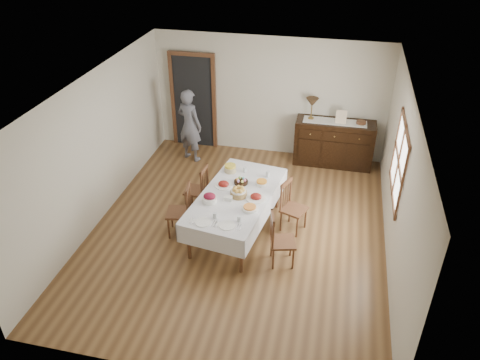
% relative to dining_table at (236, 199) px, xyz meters
% --- Properties ---
extents(ground, '(6.00, 6.00, 0.00)m').
position_rel_dining_table_xyz_m(ground, '(0.03, 0.06, -0.67)').
color(ground, brown).
extents(room_shell, '(5.02, 6.02, 2.65)m').
position_rel_dining_table_xyz_m(room_shell, '(-0.12, 0.48, 0.97)').
color(room_shell, white).
rests_on(room_shell, ground).
extents(dining_table, '(1.44, 2.36, 0.76)m').
position_rel_dining_table_xyz_m(dining_table, '(0.00, 0.00, 0.00)').
color(dining_table, silver).
rests_on(dining_table, ground).
extents(chair_left_near, '(0.47, 0.47, 0.96)m').
position_rel_dining_table_xyz_m(chair_left_near, '(-0.89, -0.26, -0.18)').
color(chair_left_near, '#56331E').
rests_on(chair_left_near, ground).
extents(chair_left_far, '(0.40, 0.40, 0.91)m').
position_rel_dining_table_xyz_m(chair_left_far, '(-0.82, 0.47, -0.21)').
color(chair_left_far, '#56331E').
rests_on(chair_left_far, ground).
extents(chair_right_near, '(0.46, 0.46, 0.92)m').
position_rel_dining_table_xyz_m(chair_right_near, '(0.84, -0.65, -0.21)').
color(chair_right_near, '#56331E').
rests_on(chair_right_near, ground).
extents(chair_right_far, '(0.50, 0.50, 0.93)m').
position_rel_dining_table_xyz_m(chair_right_far, '(0.91, 0.28, -0.20)').
color(chair_right_far, '#56331E').
rests_on(chair_right_far, ground).
extents(sideboard, '(1.65, 0.59, 0.99)m').
position_rel_dining_table_xyz_m(sideboard, '(1.49, 2.77, -0.18)').
color(sideboard, black).
rests_on(sideboard, ground).
extents(person, '(0.62, 0.52, 1.71)m').
position_rel_dining_table_xyz_m(person, '(-1.56, 2.32, 0.19)').
color(person, slate).
rests_on(person, ground).
extents(bread_basket, '(0.28, 0.28, 0.17)m').
position_rel_dining_table_xyz_m(bread_basket, '(0.05, -0.04, 0.17)').
color(bread_basket, olive).
rests_on(bread_basket, dining_table).
extents(egg_basket, '(0.24, 0.24, 0.10)m').
position_rel_dining_table_xyz_m(egg_basket, '(0.00, 0.35, 0.13)').
color(egg_basket, black).
rests_on(egg_basket, dining_table).
extents(ham_platter_a, '(0.31, 0.31, 0.11)m').
position_rel_dining_table_xyz_m(ham_platter_a, '(-0.27, 0.20, 0.12)').
color(ham_platter_a, white).
rests_on(ham_platter_a, dining_table).
extents(ham_platter_b, '(0.33, 0.33, 0.11)m').
position_rel_dining_table_xyz_m(ham_platter_b, '(0.34, -0.06, 0.12)').
color(ham_platter_b, white).
rests_on(ham_platter_b, dining_table).
extents(beet_bowl, '(0.25, 0.25, 0.16)m').
position_rel_dining_table_xyz_m(beet_bowl, '(-0.37, -0.31, 0.16)').
color(beet_bowl, white).
rests_on(beet_bowl, dining_table).
extents(carrot_bowl, '(0.19, 0.19, 0.09)m').
position_rel_dining_table_xyz_m(carrot_bowl, '(0.36, 0.38, 0.13)').
color(carrot_bowl, white).
rests_on(carrot_bowl, dining_table).
extents(pineapple_bowl, '(0.22, 0.22, 0.14)m').
position_rel_dining_table_xyz_m(pineapple_bowl, '(-0.27, 0.70, 0.16)').
color(pineapple_bowl, tan).
rests_on(pineapple_bowl, dining_table).
extents(casserole_dish, '(0.25, 0.25, 0.07)m').
position_rel_dining_table_xyz_m(casserole_dish, '(0.31, -0.39, 0.12)').
color(casserole_dish, white).
rests_on(casserole_dish, dining_table).
extents(butter_dish, '(0.15, 0.11, 0.07)m').
position_rel_dining_table_xyz_m(butter_dish, '(-0.09, -0.20, 0.13)').
color(butter_dish, white).
rests_on(butter_dish, dining_table).
extents(setting_left, '(0.44, 0.31, 0.10)m').
position_rel_dining_table_xyz_m(setting_left, '(-0.27, -0.82, 0.11)').
color(setting_left, white).
rests_on(setting_left, dining_table).
extents(setting_right, '(0.44, 0.31, 0.10)m').
position_rel_dining_table_xyz_m(setting_right, '(0.10, -0.82, 0.11)').
color(setting_right, white).
rests_on(setting_right, dining_table).
extents(glass_far_a, '(0.06, 0.06, 0.09)m').
position_rel_dining_table_xyz_m(glass_far_a, '(-0.01, 0.74, 0.14)').
color(glass_far_a, silver).
rests_on(glass_far_a, dining_table).
extents(glass_far_b, '(0.07, 0.07, 0.11)m').
position_rel_dining_table_xyz_m(glass_far_b, '(0.42, 0.66, 0.15)').
color(glass_far_b, silver).
rests_on(glass_far_b, dining_table).
extents(runner, '(1.30, 0.35, 0.01)m').
position_rel_dining_table_xyz_m(runner, '(1.46, 2.77, 0.32)').
color(runner, silver).
rests_on(runner, sideboard).
extents(table_lamp, '(0.26, 0.26, 0.46)m').
position_rel_dining_table_xyz_m(table_lamp, '(0.96, 2.82, 0.67)').
color(table_lamp, olive).
rests_on(table_lamp, sideboard).
extents(picture_frame, '(0.22, 0.08, 0.28)m').
position_rel_dining_table_xyz_m(picture_frame, '(1.57, 2.72, 0.46)').
color(picture_frame, beige).
rests_on(picture_frame, sideboard).
extents(deco_bowl, '(0.20, 0.20, 0.06)m').
position_rel_dining_table_xyz_m(deco_bowl, '(1.99, 2.78, 0.35)').
color(deco_bowl, '#56331E').
rests_on(deco_bowl, sideboard).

